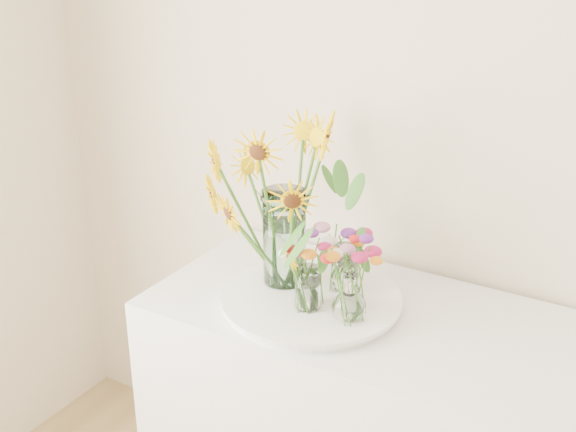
# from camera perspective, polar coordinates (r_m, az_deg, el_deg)

# --- Properties ---
(tray) EXTENTS (0.47, 0.47, 0.02)m
(tray) POSITION_cam_1_polar(r_m,az_deg,el_deg) (1.98, 1.83, -6.76)
(tray) COLOR white
(tray) RESTS_ON counter
(mason_jar) EXTENTS (0.15, 0.15, 0.28)m
(mason_jar) POSITION_cam_1_polar(r_m,az_deg,el_deg) (1.99, -0.30, -1.73)
(mason_jar) COLOR #A9D6C8
(mason_jar) RESTS_ON tray
(sunflower_bouquet) EXTENTS (0.94, 0.94, 0.52)m
(sunflower_bouquet) POSITION_cam_1_polar(r_m,az_deg,el_deg) (1.94, -0.31, 1.57)
(sunflower_bouquet) COLOR yellow
(sunflower_bouquet) RESTS_ON tray
(small_vase_a) EXTENTS (0.08, 0.08, 0.12)m
(small_vase_a) POSITION_cam_1_polar(r_m,az_deg,el_deg) (1.89, 1.59, -5.77)
(small_vase_a) COLOR white
(small_vase_a) RESTS_ON tray
(wildflower_posy_a) EXTENTS (0.18, 0.18, 0.21)m
(wildflower_posy_a) POSITION_cam_1_polar(r_m,az_deg,el_deg) (1.87, 1.61, -4.55)
(wildflower_posy_a) COLOR orange
(wildflower_posy_a) RESTS_ON tray
(small_vase_b) EXTENTS (0.10, 0.10, 0.13)m
(small_vase_b) POSITION_cam_1_polar(r_m,az_deg,el_deg) (1.85, 4.86, -6.37)
(small_vase_b) COLOR white
(small_vase_b) RESTS_ON tray
(wildflower_posy_b) EXTENTS (0.20, 0.20, 0.22)m
(wildflower_posy_b) POSITION_cam_1_polar(r_m,az_deg,el_deg) (1.83, 4.90, -5.13)
(wildflower_posy_b) COLOR orange
(wildflower_posy_b) RESTS_ON tray
(small_vase_c) EXTENTS (0.10, 0.10, 0.13)m
(small_vase_c) POSITION_cam_1_polar(r_m,az_deg,el_deg) (1.99, 4.50, -4.14)
(small_vase_c) COLOR white
(small_vase_c) RESTS_ON tray
(wildflower_posy_c) EXTENTS (0.18, 0.18, 0.22)m
(wildflower_posy_c) POSITION_cam_1_polar(r_m,az_deg,el_deg) (1.97, 4.54, -2.97)
(wildflower_posy_c) COLOR orange
(wildflower_posy_c) RESTS_ON tray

